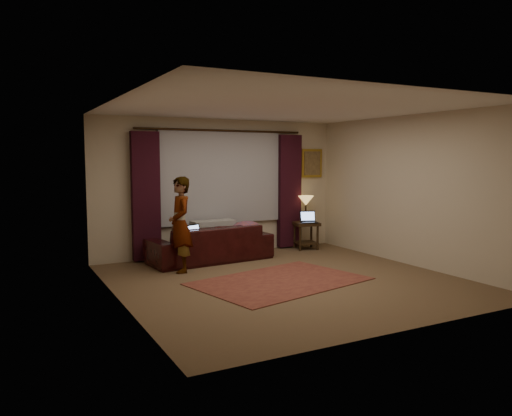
{
  "coord_description": "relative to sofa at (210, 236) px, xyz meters",
  "views": [
    {
      "loc": [
        -3.87,
        -6.38,
        1.86
      ],
      "look_at": [
        0.1,
        1.2,
        1.0
      ],
      "focal_mm": 35.0,
      "sensor_mm": 36.0,
      "label": 1
    }
  ],
  "objects": [
    {
      "name": "wall_right",
      "position": [
        2.97,
        -1.89,
        0.85
      ],
      "size": [
        0.02,
        5.0,
        2.6
      ],
      "primitive_type": "cube",
      "color": "beige",
      "rests_on": "ground"
    },
    {
      "name": "sheer_curtain",
      "position": [
        0.47,
        0.55,
        1.05
      ],
      "size": [
        2.5,
        0.05,
        1.8
      ],
      "primitive_type": "cube",
      "color": "#9E9EA5",
      "rests_on": "wall_back"
    },
    {
      "name": "drape_left",
      "position": [
        -1.03,
        0.5,
        0.73
      ],
      "size": [
        0.5,
        0.14,
        2.3
      ],
      "primitive_type": "cube",
      "color": "black",
      "rests_on": "floor"
    },
    {
      "name": "area_rug",
      "position": [
        0.35,
        -1.9,
        -0.44
      ],
      "size": [
        2.8,
        2.17,
        0.01
      ],
      "primitive_type": "cube",
      "rotation": [
        0.0,
        0.0,
        0.22
      ],
      "color": "brown",
      "rests_on": "floor"
    },
    {
      "name": "sofa",
      "position": [
        0.0,
        0.0,
        0.0
      ],
      "size": [
        2.31,
        1.17,
        0.9
      ],
      "primitive_type": "imported",
      "rotation": [
        0.0,
        0.0,
        3.23
      ],
      "color": "black",
      "rests_on": "floor"
    },
    {
      "name": "person",
      "position": [
        -0.76,
        -0.57,
        0.33
      ],
      "size": [
        0.49,
        0.49,
        1.56
      ],
      "primitive_type": "imported",
      "rotation": [
        0.0,
        0.0,
        -1.63
      ],
      "color": "#979590",
      "rests_on": "floor"
    },
    {
      "name": "laptop_sofa",
      "position": [
        -0.31,
        -0.19,
        0.12
      ],
      "size": [
        0.46,
        0.47,
        0.24
      ],
      "primitive_type": null,
      "rotation": [
        0.0,
        0.0,
        0.44
      ],
      "color": "black",
      "rests_on": "sofa"
    },
    {
      "name": "laptop_table",
      "position": [
        2.18,
        0.08,
        0.22
      ],
      "size": [
        0.41,
        0.43,
        0.23
      ],
      "primitive_type": null,
      "rotation": [
        0.0,
        0.0,
        -0.32
      ],
      "color": "black",
      "rests_on": "end_table"
    },
    {
      "name": "tiffany_lamp",
      "position": [
        2.29,
        0.36,
        0.37
      ],
      "size": [
        0.42,
        0.42,
        0.53
      ],
      "primitive_type": null,
      "rotation": [
        0.0,
        0.0,
        -0.36
      ],
      "color": "olive",
      "rests_on": "end_table"
    },
    {
      "name": "wall_left",
      "position": [
        -2.03,
        -1.89,
        0.85
      ],
      "size": [
        0.02,
        5.0,
        2.6
      ],
      "primitive_type": "cube",
      "color": "beige",
      "rests_on": "ground"
    },
    {
      "name": "floor",
      "position": [
        0.47,
        -1.89,
        -0.45
      ],
      "size": [
        5.0,
        5.0,
        0.01
      ],
      "primitive_type": "cube",
      "color": "brown",
      "rests_on": "ground"
    },
    {
      "name": "wall_back",
      "position": [
        0.47,
        0.61,
        0.85
      ],
      "size": [
        5.0,
        0.02,
        2.6
      ],
      "primitive_type": "cube",
      "color": "beige",
      "rests_on": "ground"
    },
    {
      "name": "curtain_rod",
      "position": [
        0.47,
        0.5,
        1.93
      ],
      "size": [
        0.04,
        0.04,
        3.4
      ],
      "primitive_type": "cylinder",
      "color": "black",
      "rests_on": "wall_back"
    },
    {
      "name": "drape_right",
      "position": [
        1.97,
        0.5,
        0.73
      ],
      "size": [
        0.5,
        0.14,
        2.3
      ],
      "primitive_type": "cube",
      "color": "black",
      "rests_on": "floor"
    },
    {
      "name": "throw_blanket",
      "position": [
        0.15,
        0.22,
        0.45
      ],
      "size": [
        0.81,
        0.34,
        0.09
      ],
      "primitive_type": "cube",
      "rotation": [
        0.0,
        0.0,
        0.02
      ],
      "color": "#979590",
      "rests_on": "sofa"
    },
    {
      "name": "clothing_pile",
      "position": [
        0.72,
        -0.02,
        0.12
      ],
      "size": [
        0.62,
        0.53,
        0.23
      ],
      "primitive_type": "ellipsoid",
      "rotation": [
        0.0,
        0.0,
        -0.23
      ],
      "color": "#744153",
      "rests_on": "sofa"
    },
    {
      "name": "ceiling",
      "position": [
        0.47,
        -1.89,
        2.15
      ],
      "size": [
        5.0,
        5.0,
        0.02
      ],
      "primitive_type": "cube",
      "color": "silver",
      "rests_on": "ground"
    },
    {
      "name": "end_table",
      "position": [
        2.2,
        0.21,
        -0.17
      ],
      "size": [
        0.58,
        0.58,
        0.56
      ],
      "primitive_type": "cube",
      "rotation": [
        0.0,
        0.0,
        -0.24
      ],
      "color": "black",
      "rests_on": "floor"
    },
    {
      "name": "picture_frame",
      "position": [
        2.57,
        0.58,
        1.3
      ],
      "size": [
        0.5,
        0.04,
        0.6
      ],
      "primitive_type": "cube",
      "color": "#B5902D",
      "rests_on": "wall_back"
    },
    {
      "name": "wall_front",
      "position": [
        0.47,
        -4.39,
        0.85
      ],
      "size": [
        5.0,
        0.02,
        2.6
      ],
      "primitive_type": "cube",
      "color": "beige",
      "rests_on": "ground"
    }
  ]
}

